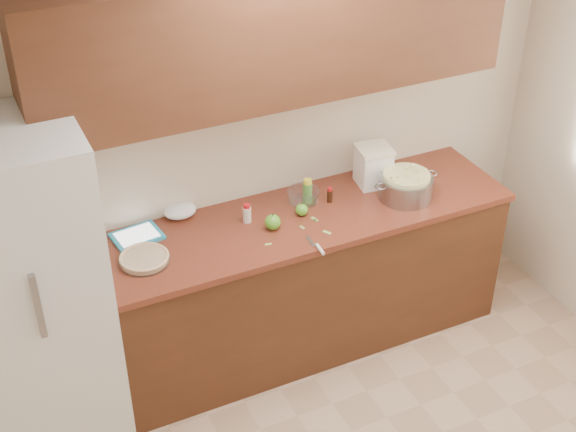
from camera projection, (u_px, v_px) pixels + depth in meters
name	position (u px, v px, depth m)	size (l,w,h in m)	color
room_shell	(449.00, 324.00, 3.18)	(3.60, 3.60, 3.60)	tan
counter_run	(289.00, 283.00, 4.76)	(2.64, 0.68, 0.92)	#4C2615
upper_cabinets	(276.00, 35.00, 4.06)	(2.60, 0.34, 0.70)	#502A18
fridge	(31.00, 295.00, 3.97)	(0.70, 0.70, 1.80)	silver
pie	(144.00, 259.00, 4.15)	(0.27, 0.27, 0.04)	silver
colander	(406.00, 186.00, 4.66)	(0.42, 0.32, 0.16)	gray
flour_canister	(373.00, 166.00, 4.76)	(0.23, 0.23, 0.24)	white
tablet	(137.00, 236.00, 4.35)	(0.28, 0.23, 0.02)	#299CC4
paring_knife	(319.00, 248.00, 4.26)	(0.03, 0.20, 0.02)	gray
lemon_bottle	(308.00, 191.00, 4.62)	(0.05, 0.05, 0.15)	#4C8C38
cinnamon_shaker	(247.00, 213.00, 4.45)	(0.05, 0.05, 0.11)	beige
vanilla_bottle	(330.00, 195.00, 4.63)	(0.03, 0.03, 0.09)	black
mixing_bowl	(303.00, 195.00, 4.65)	(0.19, 0.19, 0.07)	silver
paper_towel	(180.00, 211.00, 4.51)	(0.19, 0.15, 0.08)	white
apple_left	(273.00, 222.00, 4.40)	(0.09, 0.09, 0.10)	#519E25
apple_center	(302.00, 210.00, 4.52)	(0.07, 0.07, 0.08)	#519E25
peel_a	(327.00, 232.00, 4.39)	(0.05, 0.02, 0.00)	#9EC25E
peel_b	(302.00, 227.00, 4.43)	(0.03, 0.01, 0.00)	#9EC25E
peel_c	(268.00, 244.00, 4.30)	(0.04, 0.02, 0.00)	#9EC25E
peel_d	(315.00, 219.00, 4.50)	(0.05, 0.02, 0.00)	#9EC25E
peel_e	(314.00, 220.00, 4.50)	(0.03, 0.01, 0.00)	#9EC25E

